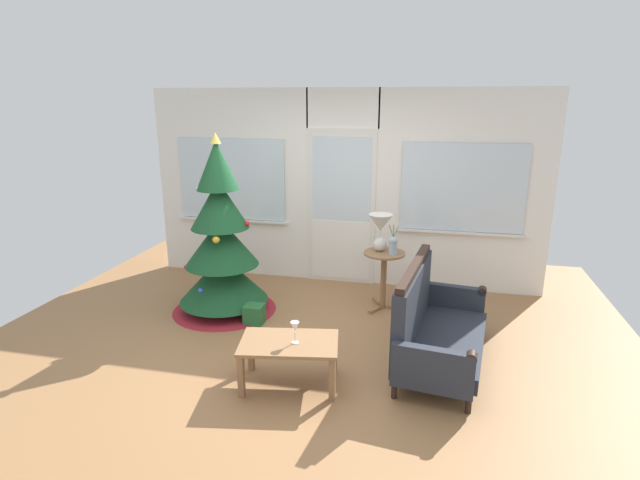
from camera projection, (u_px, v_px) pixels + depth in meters
ground_plane at (303, 351)px, 5.00m from camera, size 6.76×6.76×0.00m
back_wall_with_door at (342, 188)px, 6.60m from camera, size 5.20×0.14×2.55m
christmas_tree at (222, 251)px, 5.78m from camera, size 1.21×1.21×2.07m
settee_sofa at (432, 325)px, 4.71m from camera, size 0.89×1.63×0.96m
side_table at (384, 269)px, 5.90m from camera, size 0.50×0.48×0.69m
table_lamp at (380, 227)px, 5.81m from camera, size 0.28×0.28×0.44m
flower_vase at (393, 245)px, 5.73m from camera, size 0.11×0.10×0.35m
coffee_table at (289, 348)px, 4.34m from camera, size 0.92×0.65×0.41m
wine_glass at (295, 328)px, 4.25m from camera, size 0.08×0.08×0.20m
gift_box at (254, 314)px, 5.60m from camera, size 0.21×0.19×0.21m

